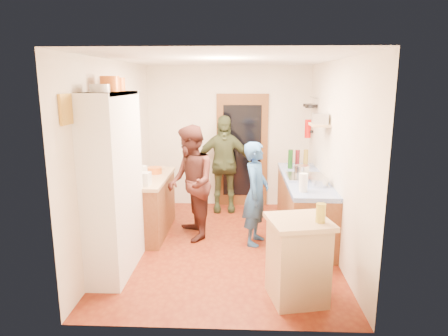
# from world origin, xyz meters

# --- Properties ---
(floor) EXTENTS (3.00, 4.00, 0.02)m
(floor) POSITION_xyz_m (0.00, 0.00, -0.01)
(floor) COLOR maroon
(floor) RESTS_ON ground
(ceiling) EXTENTS (3.00, 4.00, 0.02)m
(ceiling) POSITION_xyz_m (0.00, 0.00, 2.61)
(ceiling) COLOR silver
(ceiling) RESTS_ON ground
(wall_back) EXTENTS (3.00, 0.02, 2.60)m
(wall_back) POSITION_xyz_m (0.00, 2.01, 1.30)
(wall_back) COLOR silver
(wall_back) RESTS_ON ground
(wall_front) EXTENTS (3.00, 0.02, 2.60)m
(wall_front) POSITION_xyz_m (0.00, -2.01, 1.30)
(wall_front) COLOR silver
(wall_front) RESTS_ON ground
(wall_left) EXTENTS (0.02, 4.00, 2.60)m
(wall_left) POSITION_xyz_m (-1.51, 0.00, 1.30)
(wall_left) COLOR silver
(wall_left) RESTS_ON ground
(wall_right) EXTENTS (0.02, 4.00, 2.60)m
(wall_right) POSITION_xyz_m (1.51, 0.00, 1.30)
(wall_right) COLOR silver
(wall_right) RESTS_ON ground
(door_frame) EXTENTS (0.95, 0.06, 2.10)m
(door_frame) POSITION_xyz_m (0.25, 1.97, 1.05)
(door_frame) COLOR brown
(door_frame) RESTS_ON ground
(door_glass) EXTENTS (0.70, 0.02, 1.70)m
(door_glass) POSITION_xyz_m (0.25, 1.94, 1.05)
(door_glass) COLOR black
(door_glass) RESTS_ON door_frame
(hutch_body) EXTENTS (0.40, 1.20, 2.20)m
(hutch_body) POSITION_xyz_m (-1.30, -0.80, 1.10)
(hutch_body) COLOR white
(hutch_body) RESTS_ON ground
(hutch_top_shelf) EXTENTS (0.40, 1.14, 0.04)m
(hutch_top_shelf) POSITION_xyz_m (-1.30, -0.80, 2.18)
(hutch_top_shelf) COLOR white
(hutch_top_shelf) RESTS_ON hutch_body
(plate_stack) EXTENTS (0.21, 0.21, 0.09)m
(plate_stack) POSITION_xyz_m (-1.30, -1.07, 2.24)
(plate_stack) COLOR white
(plate_stack) RESTS_ON hutch_top_shelf
(orange_pot_a) EXTENTS (0.22, 0.22, 0.18)m
(orange_pot_a) POSITION_xyz_m (-1.30, -0.72, 2.29)
(orange_pot_a) COLOR orange
(orange_pot_a) RESTS_ON hutch_top_shelf
(orange_pot_b) EXTENTS (0.18, 0.18, 0.16)m
(orange_pot_b) POSITION_xyz_m (-1.30, -0.43, 2.28)
(orange_pot_b) COLOR orange
(orange_pot_b) RESTS_ON hutch_top_shelf
(left_counter_base) EXTENTS (0.60, 1.40, 0.85)m
(left_counter_base) POSITION_xyz_m (-1.20, 0.45, 0.42)
(left_counter_base) COLOR brown
(left_counter_base) RESTS_ON ground
(left_counter_top) EXTENTS (0.64, 1.44, 0.05)m
(left_counter_top) POSITION_xyz_m (-1.20, 0.45, 0.88)
(left_counter_top) COLOR tan
(left_counter_top) RESTS_ON left_counter_base
(toaster) EXTENTS (0.26, 0.19, 0.18)m
(toaster) POSITION_xyz_m (-1.15, -0.07, 0.99)
(toaster) COLOR white
(toaster) RESTS_ON left_counter_top
(kettle) EXTENTS (0.21, 0.21, 0.18)m
(kettle) POSITION_xyz_m (-1.25, 0.36, 0.99)
(kettle) COLOR white
(kettle) RESTS_ON left_counter_top
(orange_bowl) EXTENTS (0.26, 0.26, 0.10)m
(orange_bowl) POSITION_xyz_m (-1.12, 0.67, 0.95)
(orange_bowl) COLOR orange
(orange_bowl) RESTS_ON left_counter_top
(chopping_board) EXTENTS (0.34, 0.28, 0.02)m
(chopping_board) POSITION_xyz_m (-1.18, 1.00, 0.91)
(chopping_board) COLOR tan
(chopping_board) RESTS_ON left_counter_top
(right_counter_base) EXTENTS (0.60, 2.20, 0.84)m
(right_counter_base) POSITION_xyz_m (1.20, 0.50, 0.42)
(right_counter_base) COLOR brown
(right_counter_base) RESTS_ON ground
(right_counter_top) EXTENTS (0.62, 2.22, 0.06)m
(right_counter_top) POSITION_xyz_m (1.20, 0.50, 0.87)
(right_counter_top) COLOR #133FB3
(right_counter_top) RESTS_ON right_counter_base
(hob) EXTENTS (0.55, 0.58, 0.04)m
(hob) POSITION_xyz_m (1.20, 0.43, 0.92)
(hob) COLOR silver
(hob) RESTS_ON right_counter_top
(pot_on_hob) EXTENTS (0.22, 0.22, 0.14)m
(pot_on_hob) POSITION_xyz_m (1.15, 0.52, 1.01)
(pot_on_hob) COLOR silver
(pot_on_hob) RESTS_ON hob
(bottle_a) EXTENTS (0.10, 0.10, 0.32)m
(bottle_a) POSITION_xyz_m (1.05, 1.13, 1.06)
(bottle_a) COLOR #143F14
(bottle_a) RESTS_ON right_counter_top
(bottle_b) EXTENTS (0.09, 0.09, 0.30)m
(bottle_b) POSITION_xyz_m (1.18, 1.23, 1.05)
(bottle_b) COLOR #591419
(bottle_b) RESTS_ON right_counter_top
(bottle_c) EXTENTS (0.08, 0.08, 0.31)m
(bottle_c) POSITION_xyz_m (1.31, 1.18, 1.06)
(bottle_c) COLOR olive
(bottle_c) RESTS_ON right_counter_top
(paper_towel) EXTENTS (0.12, 0.12, 0.24)m
(paper_towel) POSITION_xyz_m (1.05, -0.30, 1.02)
(paper_towel) COLOR white
(paper_towel) RESTS_ON right_counter_top
(mixing_bowl) EXTENTS (0.34, 0.34, 0.11)m
(mixing_bowl) POSITION_xyz_m (1.30, 0.01, 0.96)
(mixing_bowl) COLOR silver
(mixing_bowl) RESTS_ON right_counter_top
(island_base) EXTENTS (0.65, 0.65, 0.86)m
(island_base) POSITION_xyz_m (0.85, -1.42, 0.43)
(island_base) COLOR tan
(island_base) RESTS_ON ground
(island_top) EXTENTS (0.74, 0.74, 0.05)m
(island_top) POSITION_xyz_m (0.85, -1.42, 0.89)
(island_top) COLOR tan
(island_top) RESTS_ON island_base
(cutting_board) EXTENTS (0.40, 0.35, 0.02)m
(cutting_board) POSITION_xyz_m (0.79, -1.38, 0.90)
(cutting_board) COLOR white
(cutting_board) RESTS_ON island_top
(oil_jar) EXTENTS (0.12, 0.12, 0.20)m
(oil_jar) POSITION_xyz_m (1.05, -1.50, 1.01)
(oil_jar) COLOR #AD9E2D
(oil_jar) RESTS_ON island_top
(pan_rail) EXTENTS (0.02, 0.65, 0.02)m
(pan_rail) POSITION_xyz_m (1.46, 1.52, 2.05)
(pan_rail) COLOR silver
(pan_rail) RESTS_ON wall_right
(pan_hang_a) EXTENTS (0.18, 0.18, 0.05)m
(pan_hang_a) POSITION_xyz_m (1.40, 1.35, 1.92)
(pan_hang_a) COLOR black
(pan_hang_a) RESTS_ON pan_rail
(pan_hang_b) EXTENTS (0.16, 0.16, 0.05)m
(pan_hang_b) POSITION_xyz_m (1.40, 1.55, 1.90)
(pan_hang_b) COLOR black
(pan_hang_b) RESTS_ON pan_rail
(pan_hang_c) EXTENTS (0.17, 0.17, 0.05)m
(pan_hang_c) POSITION_xyz_m (1.40, 1.75, 1.91)
(pan_hang_c) COLOR black
(pan_hang_c) RESTS_ON pan_rail
(wall_shelf) EXTENTS (0.26, 0.42, 0.03)m
(wall_shelf) POSITION_xyz_m (1.37, 0.45, 1.70)
(wall_shelf) COLOR tan
(wall_shelf) RESTS_ON wall_right
(radio) EXTENTS (0.25, 0.32, 0.15)m
(radio) POSITION_xyz_m (1.37, 0.45, 1.79)
(radio) COLOR silver
(radio) RESTS_ON wall_shelf
(ext_bracket) EXTENTS (0.06, 0.10, 0.04)m
(ext_bracket) POSITION_xyz_m (1.47, 1.70, 1.45)
(ext_bracket) COLOR black
(ext_bracket) RESTS_ON wall_right
(fire_extinguisher) EXTENTS (0.11, 0.11, 0.32)m
(fire_extinguisher) POSITION_xyz_m (1.41, 1.70, 1.50)
(fire_extinguisher) COLOR red
(fire_extinguisher) RESTS_ON wall_right
(picture_frame) EXTENTS (0.03, 0.25, 0.30)m
(picture_frame) POSITION_xyz_m (-1.48, -1.55, 2.05)
(picture_frame) COLOR gold
(picture_frame) RESTS_ON wall_left
(person_hob) EXTENTS (0.49, 0.62, 1.49)m
(person_hob) POSITION_xyz_m (0.47, 0.09, 0.75)
(person_hob) COLOR #28528D
(person_hob) RESTS_ON ground
(person_left) EXTENTS (0.87, 0.99, 1.71)m
(person_left) POSITION_xyz_m (-0.49, 0.32, 0.85)
(person_left) COLOR #411F1A
(person_left) RESTS_ON ground
(person_back) EXTENTS (1.05, 0.49, 1.74)m
(person_back) POSITION_xyz_m (-0.07, 1.60, 0.87)
(person_back) COLOR #384125
(person_back) RESTS_ON ground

